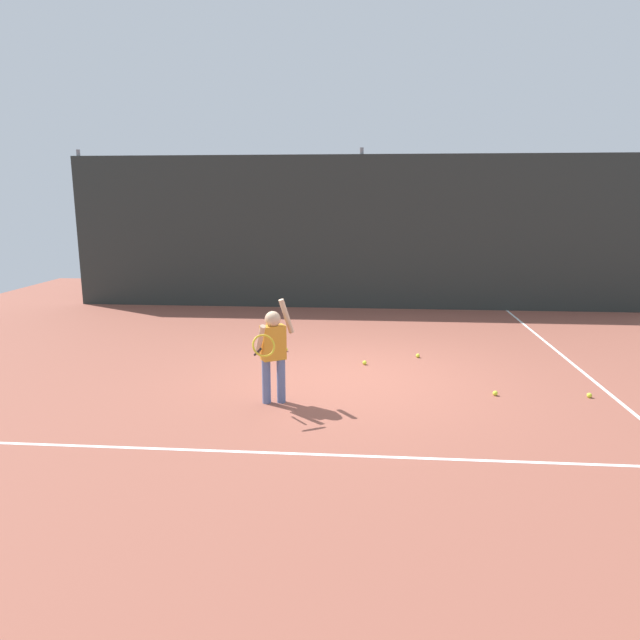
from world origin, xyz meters
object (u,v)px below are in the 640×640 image
tennis_ball_3 (281,382)px  tennis_ball_4 (286,350)px  tennis_ball_0 (418,356)px  tennis_ball_2 (365,363)px  tennis_ball_1 (589,395)px  tennis_ball_5 (495,393)px  tennis_player (273,349)px

tennis_ball_3 → tennis_ball_4: 1.81m
tennis_ball_0 → tennis_ball_2: size_ratio=1.00×
tennis_ball_4 → tennis_ball_1: bearing=-24.8°
tennis_ball_5 → tennis_ball_2: bearing=143.0°
tennis_ball_0 → tennis_ball_1: bearing=-40.5°
tennis_player → tennis_ball_4: 2.66m
tennis_ball_0 → tennis_ball_2: bearing=-150.6°
tennis_ball_3 → tennis_ball_4: same height
tennis_ball_4 → tennis_ball_5: same height
tennis_ball_0 → tennis_ball_5: bearing=-64.2°
tennis_ball_5 → tennis_ball_1: bearing=0.9°
tennis_ball_3 → tennis_ball_4: bearing=95.9°
tennis_ball_4 → tennis_ball_2: bearing=-27.3°
tennis_ball_1 → tennis_ball_0: bearing=139.5°
tennis_ball_3 → tennis_ball_5: bearing=-4.5°
tennis_ball_2 → tennis_ball_3: 1.61m
tennis_ball_1 → tennis_ball_2: bearing=156.4°
tennis_ball_3 → tennis_ball_5: 2.94m
tennis_ball_1 → tennis_ball_5: (-1.23, -0.02, 0.00)m
tennis_ball_5 → tennis_ball_4: bearing=147.0°
tennis_ball_4 → tennis_ball_3: bearing=-84.1°
tennis_ball_3 → tennis_ball_5: size_ratio=1.00×
tennis_ball_0 → tennis_ball_3: 2.60m
tennis_ball_2 → tennis_ball_0: bearing=29.4°
tennis_player → tennis_ball_0: bearing=18.8°
tennis_player → tennis_ball_2: tennis_player is taller
tennis_ball_0 → tennis_ball_2: (-0.88, -0.49, 0.00)m
tennis_ball_1 → tennis_ball_3: same height
tennis_ball_0 → tennis_ball_3: (-2.05, -1.59, 0.00)m
tennis_ball_2 → tennis_player: bearing=-122.0°
tennis_ball_4 → tennis_ball_5: (3.12, -2.03, 0.00)m
tennis_player → tennis_ball_5: bearing=-19.9°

